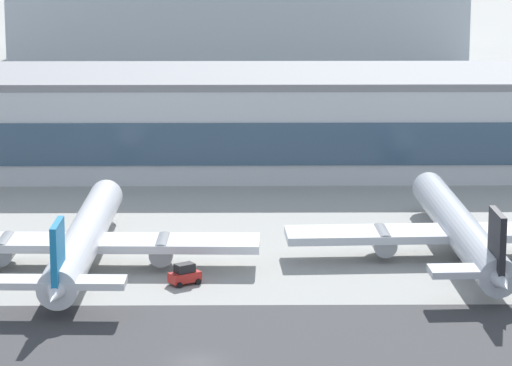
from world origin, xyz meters
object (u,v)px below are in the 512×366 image
at_px(terminal_building, 258,121).
at_px(airliner_black_tail_gate_2, 462,232).
at_px(airliner_blue_tail_gate_1, 82,242).
at_px(service_baggage_tug_2, 185,275).

distance_m(terminal_building, airliner_black_tail_gate_2, 51.81).
height_order(airliner_blue_tail_gate_1, airliner_black_tail_gate_2, airliner_black_tail_gate_2).
height_order(terminal_building, airliner_black_tail_gate_2, terminal_building).
bearing_deg(airliner_black_tail_gate_2, airliner_blue_tail_gate_1, 92.32).
relative_size(terminal_building, airliner_black_tail_gate_2, 4.52).
xyz_separation_m(airliner_black_tail_gate_2, service_baggage_tug_2, (-29.75, -9.30, -1.92)).
xyz_separation_m(terminal_building, service_baggage_tug_2, (-8.05, -56.19, -5.78)).
xyz_separation_m(airliner_blue_tail_gate_1, service_baggage_tug_2, (11.02, -5.74, -1.90)).
bearing_deg(airliner_blue_tail_gate_1, airliner_black_tail_gate_2, -83.44).
relative_size(terminal_building, service_baggage_tug_2, 56.76).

